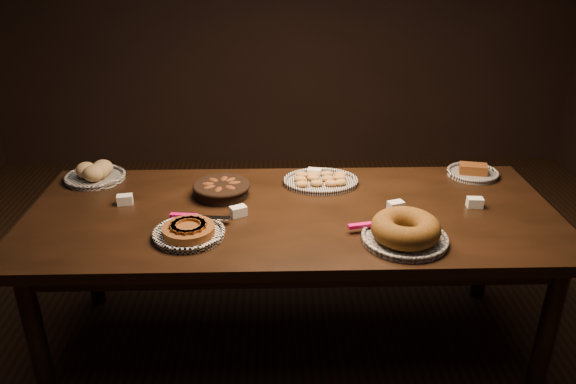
{
  "coord_description": "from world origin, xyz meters",
  "views": [
    {
      "loc": [
        -0.08,
        -2.27,
        1.9
      ],
      "look_at": [
        -0.02,
        0.05,
        0.82
      ],
      "focal_mm": 35.0,
      "sensor_mm": 36.0,
      "label": 1
    }
  ],
  "objects_px": {
    "buffet_table": "(292,225)",
    "madeleine_platter": "(321,180)",
    "apple_tart_plate": "(189,231)",
    "bundt_cake_plate": "(405,231)"
  },
  "relations": [
    {
      "from": "buffet_table",
      "to": "madeleine_platter",
      "type": "height_order",
      "value": "madeleine_platter"
    },
    {
      "from": "buffet_table",
      "to": "apple_tart_plate",
      "type": "distance_m",
      "value": 0.5
    },
    {
      "from": "madeleine_platter",
      "to": "buffet_table",
      "type": "bearing_deg",
      "value": -99.78
    },
    {
      "from": "madeleine_platter",
      "to": "bundt_cake_plate",
      "type": "relative_size",
      "value": 0.92
    },
    {
      "from": "buffet_table",
      "to": "madeleine_platter",
      "type": "xyz_separation_m",
      "value": [
        0.15,
        0.3,
        0.09
      ]
    },
    {
      "from": "apple_tart_plate",
      "to": "madeleine_platter",
      "type": "bearing_deg",
      "value": 56.97
    },
    {
      "from": "buffet_table",
      "to": "bundt_cake_plate",
      "type": "bearing_deg",
      "value": -32.88
    },
    {
      "from": "apple_tart_plate",
      "to": "madeleine_platter",
      "type": "xyz_separation_m",
      "value": [
        0.59,
        0.52,
        -0.0
      ]
    },
    {
      "from": "apple_tart_plate",
      "to": "madeleine_platter",
      "type": "distance_m",
      "value": 0.79
    },
    {
      "from": "buffet_table",
      "to": "bundt_cake_plate",
      "type": "relative_size",
      "value": 5.99
    }
  ]
}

